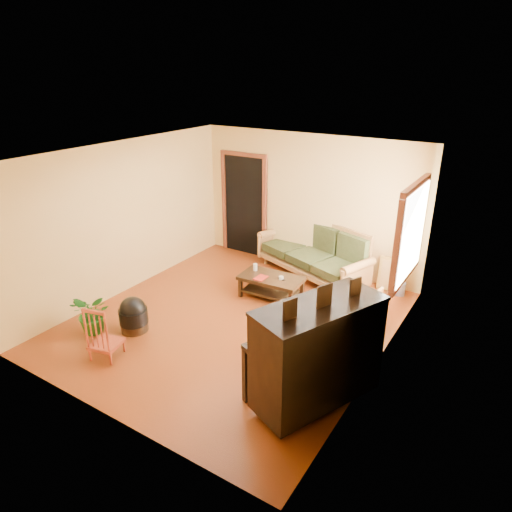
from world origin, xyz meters
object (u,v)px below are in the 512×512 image
Objects in this scene: piano at (317,356)px; footstool at (134,318)px; potted_plant at (93,313)px; armchair at (350,313)px; sofa at (312,251)px; ceramic_crock at (400,289)px; red_chair at (104,331)px; coffee_table at (271,287)px.

footstool is at bearing -157.25° from piano.
piano is 3.50m from potted_plant.
armchair is 3.78m from potted_plant.
piano is (1.61, -3.23, 0.18)m from sofa.
ceramic_crock is 0.36× the size of potted_plant.
potted_plant is (-0.45, -0.36, 0.12)m from footstool.
footstool is 0.66× the size of potted_plant.
armchair is at bearing 25.97° from red_chair.
piano is at bearing -1.58° from red_chair.
sofa is 1.71m from ceramic_crock.
sofa reaches higher than armchair.
piano is 2.92m from red_chair.
ceramic_crock is (1.67, 0.10, -0.37)m from sofa.
potted_plant is at bearing 138.39° from red_chair.
footstool is (-1.40, -3.21, -0.29)m from sofa.
potted_plant is (-3.46, -0.35, -0.34)m from piano.
ceramic_crock is 5.08m from potted_plant.
potted_plant is at bearing -97.84° from sofa.
sofa is 3.61m from piano.
red_chair is at bearing -26.85° from potted_plant.
sofa is 2.85× the size of red_chair.
coffee_table reaches higher than ceramic_crock.
ceramic_crock is (3.07, 3.30, -0.09)m from footstool.
footstool is 0.53× the size of red_chair.
armchair is 3.37× the size of ceramic_crock.
potted_plant is (-0.63, 0.32, -0.08)m from red_chair.
potted_plant is (-3.51, -3.67, 0.21)m from ceramic_crock.
red_chair is (-2.83, -0.66, -0.27)m from piano.
red_chair is at bearing -87.89° from sofa.
coffee_table is 1.36× the size of armchair.
armchair is at bearing 30.81° from potted_plant.
red_chair is at bearing -125.91° from ceramic_crock.
coffee_table is 1.67m from armchair.
piano is (0.21, -1.59, 0.27)m from armchair.
ceramic_crock is at bearing 87.04° from armchair.
sofa is 2.14× the size of coffee_table.
sofa is at bearing -176.73° from ceramic_crock.
piano is at bearing 5.69° from potted_plant.
red_chair is (0.18, -0.68, 0.20)m from footstool.
sofa reaches higher than coffee_table.
footstool is (-1.21, -2.02, 0.01)m from coffee_table.
sofa is 3.51m from footstool.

